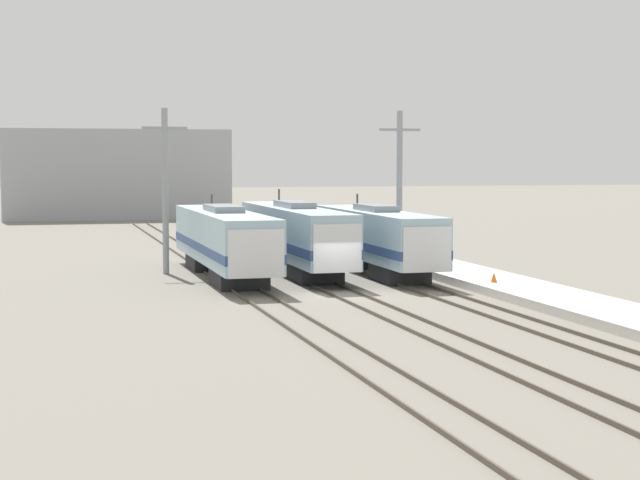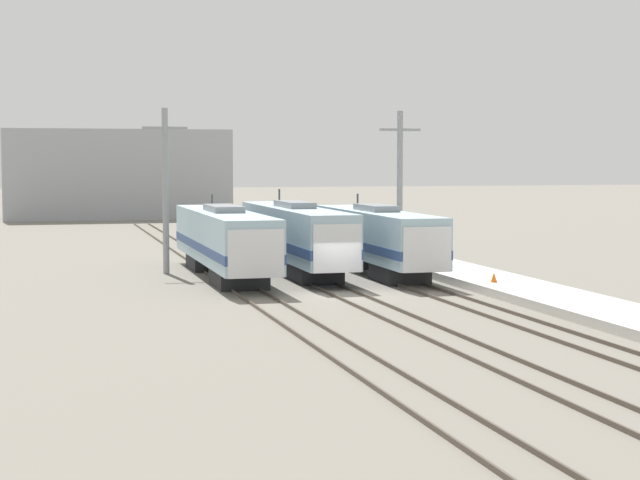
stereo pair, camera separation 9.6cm
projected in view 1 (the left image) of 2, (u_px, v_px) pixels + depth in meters
ground_plane at (345, 295)px, 52.00m from camera, size 400.00×400.00×0.00m
rail_pair_far_left at (257, 297)px, 50.87m from camera, size 1.51×120.00×0.15m
rail_pair_center at (345, 294)px, 51.99m from camera, size 1.51×120.00×0.15m
rail_pair_far_right at (430, 291)px, 53.11m from camera, size 1.51×120.00×0.15m
locomotive_far_left at (225, 241)px, 59.23m from camera, size 3.01×18.56×4.52m
locomotive_center at (296, 237)px, 61.69m from camera, size 2.76×18.55×4.77m
locomotive_far_right at (379, 239)px, 60.96m from camera, size 2.81×16.90×4.51m
catenary_tower_left at (165, 188)px, 61.41m from camera, size 2.58×0.36×9.53m
catenary_tower_right at (399, 186)px, 65.03m from camera, size 2.58×0.36×9.53m
platform at (506, 285)px, 54.14m from camera, size 4.00×120.00×0.43m
traffic_cone at (494, 277)px, 53.70m from camera, size 0.34×0.34×0.50m
depot_building at (115, 174)px, 121.91m from camera, size 24.58×14.38×9.89m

